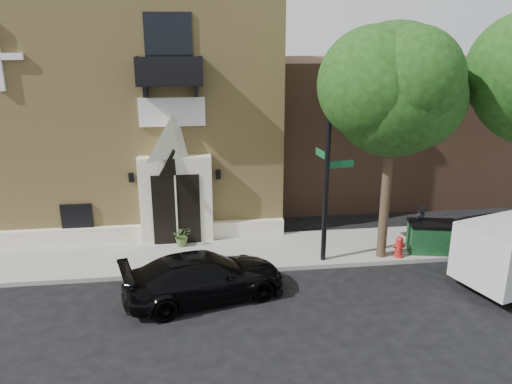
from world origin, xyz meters
TOP-DOWN VIEW (x-y plane):
  - ground at (0.00, 0.00)m, footprint 120.00×120.00m
  - sidewalk at (1.00, 1.50)m, footprint 42.00×3.00m
  - church at (-2.99, 7.95)m, footprint 12.20×11.01m
  - neighbour_building at (12.00, 9.00)m, footprint 18.00×8.00m
  - street_tree_left at (6.03, 0.35)m, footprint 4.97×4.38m
  - black_sedan at (-0.13, -1.44)m, footprint 5.10×3.07m
  - street_sign at (3.95, 0.44)m, footprint 1.08×1.01m
  - fire_hydrant at (6.57, 0.30)m, footprint 0.43×0.34m
  - dumpster at (7.91, 0.59)m, footprint 1.82×1.27m
  - planter at (-0.83, 2.21)m, footprint 0.75×0.67m
  - pedestrian_near at (7.65, 1.15)m, footprint 0.66×0.59m

SIDE VIEW (x-z plane):
  - ground at x=0.00m, z-range 0.00..0.00m
  - sidewalk at x=1.00m, z-range 0.00..0.15m
  - fire_hydrant at x=6.57m, z-range 0.14..0.89m
  - planter at x=-0.83m, z-range 0.15..0.90m
  - black_sedan at x=-0.13m, z-range 0.00..1.38m
  - dumpster at x=7.91m, z-range 0.16..1.24m
  - pedestrian_near at x=7.65m, z-range 0.15..1.65m
  - neighbour_building at x=12.00m, z-range 0.00..6.40m
  - street_sign at x=3.95m, z-range 0.17..6.58m
  - church at x=-2.99m, z-range -0.02..9.28m
  - street_tree_left at x=6.03m, z-range 1.98..9.75m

